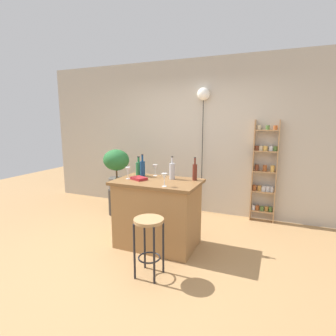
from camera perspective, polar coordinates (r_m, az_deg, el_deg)
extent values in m
plane|color=#A37A4C|center=(3.64, -4.30, -17.91)|extent=(12.00, 12.00, 0.00)
cube|color=#BCB2A3|center=(5.03, 5.71, 6.56)|extent=(6.40, 0.10, 2.80)
cube|color=#9E7042|center=(3.71, -2.25, -9.92)|extent=(1.05, 0.66, 0.88)
cube|color=brown|center=(3.58, -2.30, -3.00)|extent=(1.14, 0.72, 0.04)
cylinder|color=black|center=(3.03, -7.20, -17.34)|extent=(0.02, 0.02, 0.63)
cylinder|color=black|center=(2.93, -2.98, -18.27)|extent=(0.02, 0.02, 0.63)
cylinder|color=black|center=(3.22, -5.02, -15.61)|extent=(0.02, 0.02, 0.63)
cylinder|color=black|center=(3.12, -1.02, -16.39)|extent=(0.02, 0.02, 0.63)
torus|color=black|center=(3.12, -4.03, -18.55)|extent=(0.25, 0.25, 0.02)
cylinder|color=#A87F51|center=(2.94, -4.14, -11.09)|extent=(0.33, 0.33, 0.03)
cube|color=tan|center=(4.76, 17.65, -0.61)|extent=(0.02, 0.13, 1.72)
cube|color=tan|center=(4.75, 22.18, -0.92)|extent=(0.02, 0.13, 1.72)
cube|color=tan|center=(4.92, 19.42, -8.67)|extent=(0.36, 0.13, 0.02)
cylinder|color=silver|center=(4.91, 17.78, -8.04)|extent=(0.06, 0.06, 0.08)
cylinder|color=#994C23|center=(4.91, 18.56, -8.06)|extent=(0.06, 0.06, 0.08)
cylinder|color=#4C7033|center=(4.90, 19.43, -8.17)|extent=(0.06, 0.06, 0.08)
cylinder|color=#AD7A38|center=(4.91, 20.29, -8.18)|extent=(0.06, 0.06, 0.08)
cylinder|color=#4C7033|center=(4.91, 21.05, -8.24)|extent=(0.06, 0.06, 0.08)
cube|color=tan|center=(4.82, 19.66, -4.79)|extent=(0.36, 0.13, 0.02)
cylinder|color=#994C23|center=(4.82, 17.99, -4.04)|extent=(0.07, 0.07, 0.09)
cylinder|color=#AD7A38|center=(4.81, 18.95, -4.10)|extent=(0.07, 0.07, 0.09)
cylinder|color=silver|center=(4.80, 19.74, -4.18)|extent=(0.07, 0.07, 0.09)
cylinder|color=silver|center=(4.81, 20.57, -4.20)|extent=(0.07, 0.07, 0.09)
cylinder|color=silver|center=(4.81, 21.39, -4.25)|extent=(0.07, 0.07, 0.09)
cube|color=tan|center=(4.75, 19.91, -0.76)|extent=(0.36, 0.13, 0.02)
cylinder|color=brown|center=(4.75, 18.41, 0.07)|extent=(0.07, 0.07, 0.10)
cylinder|color=#994C23|center=(4.74, 19.98, -0.03)|extent=(0.07, 0.07, 0.10)
cylinder|color=gold|center=(4.73, 21.43, -0.15)|extent=(0.07, 0.07, 0.10)
cube|color=tan|center=(4.70, 20.16, 3.37)|extent=(0.36, 0.13, 0.02)
cylinder|color=brown|center=(4.70, 18.42, 4.06)|extent=(0.07, 0.07, 0.08)
cylinder|color=beige|center=(4.71, 19.25, 4.02)|extent=(0.07, 0.07, 0.08)
cylinder|color=gold|center=(4.70, 20.12, 3.96)|extent=(0.07, 0.07, 0.08)
cylinder|color=silver|center=(4.70, 21.18, 3.90)|extent=(0.07, 0.07, 0.08)
cylinder|color=#4C7033|center=(4.70, 22.01, 3.84)|extent=(0.07, 0.07, 0.08)
cube|color=tan|center=(4.68, 20.42, 7.56)|extent=(0.36, 0.13, 0.02)
cylinder|color=beige|center=(4.68, 18.89, 8.20)|extent=(0.06, 0.06, 0.07)
cylinder|color=#4C7033|center=(4.67, 20.55, 8.10)|extent=(0.06, 0.06, 0.07)
cylinder|color=#994C23|center=(4.66, 21.99, 8.01)|extent=(0.06, 0.06, 0.07)
cylinder|color=#2D2823|center=(5.04, -10.71, -7.06)|extent=(0.33, 0.33, 0.47)
cylinder|color=#514C47|center=(4.95, -10.84, -3.28)|extent=(0.30, 0.30, 0.22)
cylinder|color=brown|center=(4.91, -10.91, -1.14)|extent=(0.03, 0.03, 0.16)
ellipsoid|color=#23602D|center=(4.87, -11.01, 1.70)|extent=(0.48, 0.43, 0.38)
cylinder|color=navy|center=(3.81, -5.46, -0.21)|extent=(0.07, 0.07, 0.22)
cylinder|color=navy|center=(3.78, -5.50, 2.10)|extent=(0.03, 0.03, 0.09)
cylinder|color=black|center=(3.78, -5.51, 2.84)|extent=(0.03, 0.03, 0.01)
cylinder|color=#B2B2B7|center=(3.64, 0.90, -0.71)|extent=(0.08, 0.08, 0.22)
cylinder|color=#B2B2B7|center=(3.61, 0.90, 1.65)|extent=(0.03, 0.03, 0.08)
cylinder|color=black|center=(3.60, 0.91, 2.41)|extent=(0.03, 0.03, 0.01)
cylinder|color=#5B2319|center=(3.58, 5.74, -0.92)|extent=(0.06, 0.06, 0.22)
cylinder|color=#5B2319|center=(3.56, 5.78, 1.47)|extent=(0.02, 0.02, 0.08)
cylinder|color=black|center=(3.55, 5.80, 2.23)|extent=(0.03, 0.03, 0.01)
cylinder|color=#236638|center=(3.91, -6.28, -0.18)|extent=(0.08, 0.08, 0.19)
cylinder|color=#236638|center=(3.89, -6.32, 1.77)|extent=(0.03, 0.03, 0.08)
cylinder|color=black|center=(3.88, -6.33, 2.40)|extent=(0.04, 0.04, 0.01)
cylinder|color=silver|center=(3.26, -0.78, -3.92)|extent=(0.06, 0.06, 0.00)
cylinder|color=silver|center=(3.25, -0.78, -3.24)|extent=(0.01, 0.01, 0.07)
cone|color=silver|center=(3.23, -0.79, -1.86)|extent=(0.07, 0.07, 0.08)
cylinder|color=silver|center=(3.88, -2.76, -1.63)|extent=(0.06, 0.06, 0.00)
cylinder|color=silver|center=(3.87, -2.76, -1.06)|extent=(0.01, 0.01, 0.07)
cone|color=silver|center=(3.86, -2.77, 0.11)|extent=(0.07, 0.07, 0.08)
cylinder|color=silver|center=(3.71, -8.54, -2.27)|extent=(0.06, 0.06, 0.00)
cylinder|color=silver|center=(3.70, -8.56, -1.68)|extent=(0.01, 0.01, 0.07)
cone|color=silver|center=(3.69, -8.59, -0.46)|extent=(0.07, 0.07, 0.08)
cube|color=maroon|center=(3.64, -6.25, -2.21)|extent=(0.25, 0.23, 0.03)
cylinder|color=black|center=(4.91, 7.30, 2.72)|extent=(0.01, 0.01, 2.17)
sphere|color=white|center=(4.89, 7.60, 15.41)|extent=(0.22, 0.22, 0.22)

